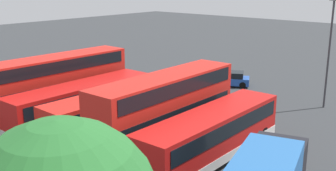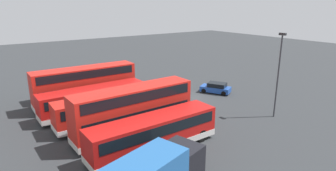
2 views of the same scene
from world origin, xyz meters
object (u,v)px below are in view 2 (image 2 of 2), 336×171
waste_bin_yellow (185,89)px  bus_single_deck_near_end (154,132)px  bus_double_decker_second (134,110)px  bus_single_deck_third (110,108)px  bus_double_decker_fifth (86,85)px  car_hatchback_silver (216,88)px  bus_single_deck_sixth (82,84)px  lamp_post_tall (279,70)px  bus_single_deck_fourth (94,99)px

waste_bin_yellow → bus_single_deck_near_end: bearing=132.8°
bus_double_decker_second → waste_bin_yellow: bearing=-57.6°
bus_single_deck_third → bus_double_decker_fifth: 6.98m
car_hatchback_silver → waste_bin_yellow: (2.79, 3.18, -0.22)m
car_hatchback_silver → bus_single_deck_third: bearing=94.2°
bus_double_decker_second → waste_bin_yellow: 14.50m
bus_double_decker_second → bus_single_deck_sixth: bearing=-0.2°
bus_double_decker_fifth → lamp_post_tall: (-15.52, -15.05, 2.72)m
car_hatchback_silver → lamp_post_tall: (-9.77, 0.93, 4.47)m
bus_single_deck_fourth → waste_bin_yellow: (0.43, -13.14, -1.15)m
bus_single_deck_fourth → lamp_post_tall: bearing=-128.3°
bus_single_deck_near_end → waste_bin_yellow: size_ratio=12.05×
bus_single_deck_third → lamp_post_tall: bearing=-119.7°
bus_double_decker_second → car_hatchback_silver: 16.17m
bus_single_deck_near_end → bus_single_deck_fourth: size_ratio=0.98×
bus_double_decker_fifth → car_hatchback_silver: size_ratio=2.78×
bus_single_deck_fourth → bus_single_deck_near_end: bearing=-175.3°
bus_double_decker_fifth → bus_single_deck_sixth: (3.68, -0.72, -0.83)m
bus_single_deck_fourth → waste_bin_yellow: size_ratio=12.34×
bus_double_decker_second → bus_single_deck_sixth: (14.33, -0.04, -0.83)m
bus_double_decker_second → bus_single_deck_third: bearing=10.2°
bus_single_deck_near_end → bus_single_deck_third: bearing=4.4°
bus_single_deck_sixth → car_hatchback_silver: size_ratio=2.69×
car_hatchback_silver → lamp_post_tall: size_ratio=0.49×
bus_single_deck_third → bus_single_deck_fourth: same height
bus_single_deck_fourth → car_hatchback_silver: bus_single_deck_fourth is taller
bus_single_deck_fourth → bus_single_deck_sixth: 7.14m
bus_single_deck_near_end → lamp_post_tall: 14.96m
bus_single_deck_near_end → bus_double_decker_fifth: bus_double_decker_fifth is taller
bus_single_deck_third → bus_single_deck_sixth: bearing=-3.8°
bus_single_deck_sixth → car_hatchback_silver: (-9.42, -15.26, -0.92)m
bus_single_deck_sixth → lamp_post_tall: (-19.20, -14.33, 3.55)m
bus_single_deck_third → bus_single_deck_sixth: (10.61, -0.71, 0.00)m
bus_single_deck_third → bus_single_deck_sixth: size_ratio=0.96×
bus_double_decker_fifth → waste_bin_yellow: bus_double_decker_fifth is taller
bus_double_decker_fifth → waste_bin_yellow: size_ratio=12.70×
bus_single_deck_near_end → bus_single_deck_sixth: (17.96, -0.15, 0.00)m
bus_single_deck_near_end → waste_bin_yellow: bearing=-47.2°
bus_single_deck_sixth → car_hatchback_silver: 17.96m
bus_double_decker_second → waste_bin_yellow: size_ratio=12.14×
bus_single_deck_fourth → bus_single_deck_sixth: bearing=-8.5°
bus_single_deck_fourth → bus_double_decker_fifth: bearing=-5.6°
bus_single_deck_near_end → lamp_post_tall: size_ratio=1.28×
bus_single_deck_fourth → waste_bin_yellow: bearing=-88.1°
bus_single_deck_near_end → bus_double_decker_second: (3.63, -0.11, 0.83)m
waste_bin_yellow → bus_single_deck_third: bearing=107.3°
bus_single_deck_near_end → bus_double_decker_second: bus_double_decker_second is taller
bus_single_deck_near_end → waste_bin_yellow: bus_single_deck_near_end is taller
bus_double_decker_fifth → bus_single_deck_sixth: bus_double_decker_fifth is taller
bus_single_deck_near_end → bus_single_deck_third: size_ratio=1.02×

